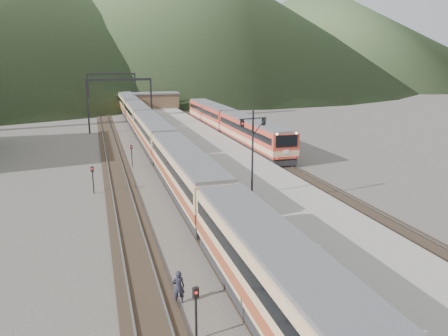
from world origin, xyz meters
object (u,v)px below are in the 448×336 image
object	(u,v)px
main_train	(153,134)
worker	(178,287)
second_train	(229,123)
signal_mast	(253,144)

from	to	relation	value
main_train	worker	world-z (taller)	main_train
main_train	second_train	size ratio (longest dim) A/B	2.50
main_train	signal_mast	distance (m)	24.16
signal_mast	main_train	bearing A→B (deg)	99.91
second_train	signal_mast	bearing A→B (deg)	-104.01
signal_mast	worker	size ratio (longest dim) A/B	3.93
worker	second_train	bearing A→B (deg)	-107.14
main_train	second_train	bearing A→B (deg)	27.23
signal_mast	worker	xyz separation A→B (m)	(-7.71, -11.42, -4.05)
signal_mast	second_train	bearing A→B (deg)	75.99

